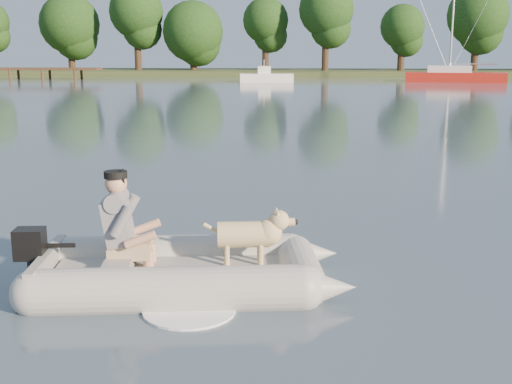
# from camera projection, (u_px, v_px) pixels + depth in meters

# --- Properties ---
(water) EXTENTS (160.00, 160.00, 0.00)m
(water) POSITION_uv_depth(u_px,v_px,m) (194.00, 308.00, 6.57)
(water) COLOR slate
(water) RESTS_ON ground
(shore_bank) EXTENTS (160.00, 12.00, 0.70)m
(shore_bank) POSITION_uv_depth(u_px,v_px,m) (289.00, 73.00, 66.93)
(shore_bank) COLOR #47512D
(shore_bank) RESTS_ON water
(dock) EXTENTS (18.00, 2.00, 1.04)m
(dock) POSITION_uv_depth(u_px,v_px,m) (3.00, 73.00, 58.78)
(dock) COLOR #4C331E
(dock) RESTS_ON water
(treeline) EXTENTS (75.85, 7.35, 9.27)m
(treeline) POSITION_uv_depth(u_px,v_px,m) (303.00, 22.00, 64.85)
(treeline) COLOR #332316
(treeline) RESTS_ON shore_bank
(dinghy) EXTENTS (4.97, 3.64, 1.40)m
(dinghy) POSITION_uv_depth(u_px,v_px,m) (184.00, 235.00, 7.06)
(dinghy) COLOR #9FA09A
(dinghy) RESTS_ON water
(man) EXTENTS (0.80, 0.71, 1.09)m
(man) POSITION_uv_depth(u_px,v_px,m) (120.00, 218.00, 7.03)
(man) COLOR slate
(man) RESTS_ON dinghy
(dog) EXTENTS (0.97, 0.44, 0.63)m
(dog) POSITION_uv_depth(u_px,v_px,m) (243.00, 239.00, 7.16)
(dog) COLOR tan
(dog) RESTS_ON dinghy
(outboard_motor) EXTENTS (0.45, 0.34, 0.79)m
(outboard_motor) POSITION_uv_depth(u_px,v_px,m) (31.00, 262.00, 7.03)
(outboard_motor) COLOR black
(outboard_motor) RESTS_ON dinghy
(motorboat) EXTENTS (4.78, 2.36, 1.94)m
(motorboat) POSITION_uv_depth(u_px,v_px,m) (266.00, 71.00, 53.08)
(motorboat) COLOR white
(motorboat) RESTS_ON water
(sailboat) EXTENTS (8.33, 4.07, 11.00)m
(sailboat) POSITION_uv_depth(u_px,v_px,m) (454.00, 76.00, 53.41)
(sailboat) COLOR red
(sailboat) RESTS_ON water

